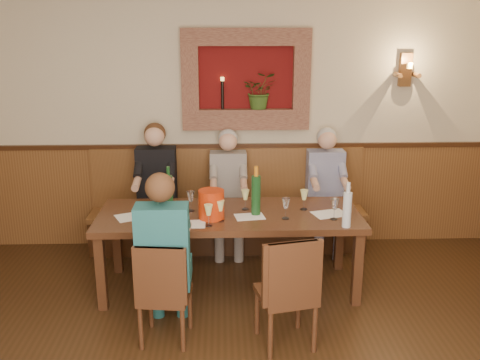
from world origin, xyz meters
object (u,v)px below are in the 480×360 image
(chair_near_left, at_px, (165,312))
(water_bottle, at_px, (347,209))
(person_bench_right, at_px, (325,202))
(person_bench_left, at_px, (157,201))
(person_bench_mid, at_px, (228,203))
(spittoon_bucket, at_px, (211,204))
(bench, at_px, (228,220))
(dining_table, at_px, (229,221))
(wine_bottle_green_a, at_px, (256,194))
(wine_bottle_green_b, at_px, (169,191))
(person_chair_front, at_px, (165,269))
(chair_near_right, at_px, (286,313))

(chair_near_left, distance_m, water_bottle, 1.72)
(person_bench_right, bearing_deg, person_bench_left, -179.93)
(chair_near_left, height_order, person_bench_mid, person_bench_mid)
(spittoon_bucket, bearing_deg, bench, 81.49)
(person_bench_mid, bearing_deg, dining_table, -90.23)
(person_bench_mid, distance_m, spittoon_bucket, 1.04)
(dining_table, height_order, wine_bottle_green_a, wine_bottle_green_a)
(dining_table, height_order, person_bench_mid, person_bench_mid)
(dining_table, xyz_separation_m, wine_bottle_green_b, (-0.56, 0.16, 0.24))
(bench, relative_size, wine_bottle_green_b, 7.43)
(dining_table, xyz_separation_m, chair_near_left, (-0.52, -0.87, -0.43))
(person_bench_right, bearing_deg, person_bench_mid, 179.98)
(bench, height_order, person_chair_front, person_chair_front)
(person_bench_mid, bearing_deg, chair_near_right, -76.96)
(dining_table, height_order, chair_near_left, chair_near_left)
(chair_near_right, xyz_separation_m, wine_bottle_green_b, (-0.98, 1.12, 0.65))
(person_chair_front, height_order, wine_bottle_green_a, person_chair_front)
(person_bench_left, bearing_deg, spittoon_bucket, -57.99)
(wine_bottle_green_b, xyz_separation_m, water_bottle, (1.56, -0.54, -0.00))
(person_bench_right, relative_size, wine_bottle_green_b, 3.37)
(spittoon_bucket, relative_size, wine_bottle_green_a, 0.57)
(water_bottle, bearing_deg, person_bench_mid, 129.06)
(dining_table, bearing_deg, person_bench_left, 132.46)
(spittoon_bucket, relative_size, water_bottle, 0.66)
(person_bench_mid, relative_size, person_bench_right, 0.99)
(spittoon_bucket, bearing_deg, chair_near_right, -55.00)
(chair_near_left, relative_size, water_bottle, 2.17)
(person_chair_front, distance_m, spittoon_bucket, 0.80)
(bench, relative_size, chair_near_left, 3.49)
(person_bench_mid, bearing_deg, person_chair_front, -107.86)
(water_bottle, bearing_deg, wine_bottle_green_a, 155.91)
(person_bench_left, relative_size, person_bench_right, 1.05)
(bench, distance_m, person_bench_mid, 0.25)
(chair_near_left, bearing_deg, person_bench_left, 104.67)
(person_chair_front, bearing_deg, wine_bottle_green_b, 92.67)
(dining_table, bearing_deg, chair_near_right, -66.37)
(water_bottle, bearing_deg, person_bench_right, 87.07)
(person_bench_left, bearing_deg, chair_near_left, -81.81)
(chair_near_right, relative_size, person_chair_front, 0.67)
(person_bench_right, bearing_deg, water_bottle, -92.93)
(chair_near_left, distance_m, person_bench_right, 2.35)
(person_chair_front, bearing_deg, chair_near_right, -11.01)
(wine_bottle_green_a, xyz_separation_m, wine_bottle_green_b, (-0.80, 0.20, -0.02))
(chair_near_left, height_order, wine_bottle_green_b, wine_bottle_green_b)
(dining_table, xyz_separation_m, wine_bottle_green_a, (0.24, -0.04, 0.27))
(chair_near_right, height_order, spittoon_bucket, spittoon_bucket)
(wine_bottle_green_a, bearing_deg, dining_table, 169.55)
(wine_bottle_green_b, bearing_deg, person_bench_right, 22.78)
(chair_near_right, distance_m, person_bench_mid, 1.87)
(person_bench_right, height_order, wine_bottle_green_a, person_bench_right)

